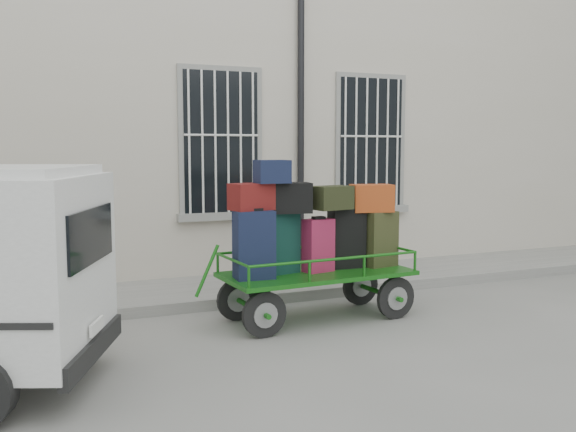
# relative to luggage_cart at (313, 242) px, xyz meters

# --- Properties ---
(ground) EXTENTS (80.00, 80.00, 0.00)m
(ground) POSITION_rel_luggage_cart_xyz_m (0.01, -0.43, -1.00)
(ground) COLOR slate
(ground) RESTS_ON ground
(building) EXTENTS (24.00, 5.15, 6.00)m
(building) POSITION_rel_luggage_cart_xyz_m (0.01, 5.07, 2.00)
(building) COLOR beige
(building) RESTS_ON ground
(sidewalk) EXTENTS (24.00, 1.70, 0.15)m
(sidewalk) POSITION_rel_luggage_cart_xyz_m (0.01, 1.77, -0.92)
(sidewalk) COLOR gray
(sidewalk) RESTS_ON ground
(luggage_cart) EXTENTS (2.82, 1.21, 2.02)m
(luggage_cart) POSITION_rel_luggage_cart_xyz_m (0.00, 0.00, 0.00)
(luggage_cart) COLOR black
(luggage_cart) RESTS_ON ground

